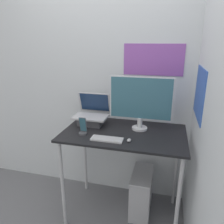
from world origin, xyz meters
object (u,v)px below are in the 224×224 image
laptop (91,116)px  cell_phone (83,129)px  mouse (129,140)px  computer_tower (141,192)px  keyboard (107,139)px  monitor (141,102)px

laptop → cell_phone: laptop is taller
mouse → computer_tower: (0.10, 0.28, -0.70)m
keyboard → mouse: mouse is taller
laptop → computer_tower: 0.93m
laptop → mouse: (0.43, -0.30, -0.07)m
laptop → cell_phone: 0.25m
laptop → monitor: monitor is taller
keyboard → computer_tower: (0.28, 0.29, -0.69)m
keyboard → mouse: (0.18, 0.01, 0.00)m
laptop → mouse: 0.53m
keyboard → laptop: bearing=128.4°
laptop → mouse: laptop is taller
mouse → cell_phone: 0.42m
mouse → cell_phone: size_ratio=0.35×
monitor → mouse: bearing=-99.4°
monitor → laptop: bearing=178.6°
keyboard → mouse: size_ratio=4.97×
mouse → computer_tower: 0.76m
laptop → mouse: size_ratio=6.06×
computer_tower → cell_phone: bearing=-156.3°
monitor → computer_tower: size_ratio=1.29×
monitor → mouse: 0.38m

